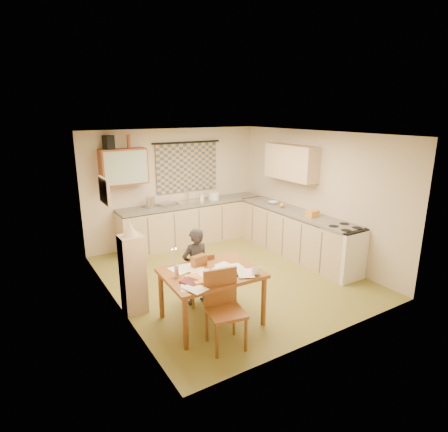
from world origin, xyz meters
TOP-DOWN VIEW (x-y plane):
  - floor at (0.00, 0.00)m, footprint 4.00×4.50m
  - ceiling at (0.00, 0.00)m, footprint 4.00×4.50m
  - wall_back at (0.00, 2.26)m, footprint 4.00×0.02m
  - wall_front at (0.00, -2.26)m, footprint 4.00×0.02m
  - wall_left at (-2.01, 0.00)m, footprint 0.02×4.50m
  - wall_right at (2.01, 0.00)m, footprint 0.02×4.50m
  - window_blind at (0.30, 2.22)m, footprint 1.45×0.03m
  - curtain_rod at (0.30, 2.20)m, footprint 1.60×0.04m
  - wall_cabinet at (-1.15, 2.08)m, footprint 0.90×0.34m
  - wall_cabinet_glass at (-1.15, 1.91)m, footprint 0.84×0.02m
  - upper_cabinet_right at (1.83, 0.55)m, footprint 0.34×1.30m
  - framed_print at (-1.97, 0.40)m, footprint 0.04×0.50m
  - print_canvas at (-1.95, 0.40)m, footprint 0.01×0.42m
  - counter_back at (0.28, 1.95)m, footprint 3.30×0.62m
  - counter_right at (1.70, 0.21)m, footprint 0.62×2.95m
  - stove at (1.70, -1.06)m, footprint 0.59×0.59m
  - sink at (0.24, 1.95)m, footprint 0.60×0.51m
  - tap at (0.26, 2.13)m, footprint 0.04×0.04m
  - dish_rack at (-0.33, 1.95)m, footprint 0.44×0.41m
  - kettle at (-0.69, 1.95)m, footprint 0.22×0.22m
  - mixing_bowl at (0.81, 1.95)m, footprint 0.27×0.27m
  - soap_bottle at (0.54, 2.00)m, footprint 0.13×0.13m
  - bowl at (1.70, 0.93)m, footprint 0.30×0.30m
  - orange_bag at (1.70, -0.27)m, footprint 0.23×0.17m
  - fruit_orange at (1.65, 0.56)m, footprint 0.10×0.10m
  - speaker at (-1.41, 2.08)m, footprint 0.20×0.23m
  - bottle_green at (-1.32, 2.08)m, footprint 0.08×0.08m
  - bottle_brown at (-1.02, 2.08)m, footprint 0.09×0.09m
  - dining_table at (-1.01, -1.12)m, footprint 1.32×1.02m
  - chair_far at (-0.91, -0.57)m, footprint 0.40×0.40m
  - chair_near at (-1.15, -1.71)m, footprint 0.51×0.51m
  - person at (-0.95, -0.55)m, footprint 0.45×0.30m
  - shelf_stand at (-1.84, -0.30)m, footprint 0.32×0.30m
  - lampshade at (-1.84, -0.30)m, footprint 0.20×0.20m
  - letter_rack at (-1.06, -0.88)m, footprint 0.24×0.14m
  - mug at (-0.55, -1.52)m, footprint 0.15×0.15m
  - magazine at (-1.49, -1.33)m, footprint 0.36×0.38m
  - book at (-1.40, -1.21)m, footprint 0.21×0.28m
  - orange_box at (-1.33, -1.39)m, footprint 0.12×0.09m
  - eyeglasses at (-0.84, -1.44)m, footprint 0.14×0.06m
  - candle_holder at (-1.49, -1.06)m, footprint 0.08×0.08m
  - candle at (-1.53, -1.04)m, footprint 0.03×0.03m
  - candle_flame at (-1.50, -1.07)m, footprint 0.02×0.02m
  - papers at (-1.07, -1.16)m, footprint 1.12×0.96m

SIDE VIEW (x-z plane):
  - floor at x=0.00m, z-range -0.02..0.00m
  - chair_far at x=-0.91m, z-range -0.16..0.66m
  - chair_near at x=-1.15m, z-range -0.18..0.78m
  - dining_table at x=-1.01m, z-range 0.00..0.75m
  - counter_right at x=1.70m, z-range -0.01..0.91m
  - counter_back at x=0.28m, z-range -0.01..0.91m
  - stove at x=1.70m, z-range 0.00..0.91m
  - shelf_stand at x=-1.84m, z-range 0.00..1.17m
  - person at x=-0.95m, z-range 0.00..1.20m
  - eyeglasses at x=-0.84m, z-range 0.75..0.77m
  - papers at x=-1.07m, z-range 0.75..0.77m
  - book at x=-1.40m, z-range 0.75..0.77m
  - magazine at x=-1.49m, z-range 0.75..0.77m
  - orange_box at x=-1.33m, z-range 0.75..0.79m
  - mug at x=-0.55m, z-range 0.75..0.85m
  - letter_rack at x=-1.06m, z-range 0.75..0.91m
  - candle_holder at x=-1.49m, z-range 0.75..0.93m
  - sink at x=0.24m, z-range 0.83..0.93m
  - bowl at x=1.70m, z-range 0.92..0.97m
  - dish_rack at x=-0.33m, z-range 0.92..0.98m
  - fruit_orange at x=1.65m, z-range 0.92..1.02m
  - orange_bag at x=1.70m, z-range 0.92..1.04m
  - mixing_bowl at x=0.81m, z-range 0.92..1.08m
  - soap_bottle at x=0.54m, z-range 0.92..1.09m
  - kettle at x=-0.69m, z-range 0.92..1.16m
  - candle at x=-1.53m, z-range 0.93..1.15m
  - tap at x=0.26m, z-range 0.92..1.20m
  - candle_flame at x=-1.50m, z-range 1.15..1.17m
  - wall_back at x=0.00m, z-range 0.00..2.50m
  - wall_front at x=0.00m, z-range 0.00..2.50m
  - wall_left at x=-2.01m, z-range 0.00..2.50m
  - wall_right at x=2.01m, z-range 0.00..2.50m
  - lampshade at x=-1.84m, z-range 1.17..1.39m
  - window_blind at x=0.30m, z-range 1.12..2.17m
  - framed_print at x=-1.97m, z-range 1.50..1.90m
  - print_canvas at x=-1.95m, z-range 1.54..1.86m
  - wall_cabinet at x=-1.15m, z-range 1.45..2.15m
  - wall_cabinet_glass at x=-1.15m, z-range 1.48..2.12m
  - upper_cabinet_right at x=1.83m, z-range 1.50..2.20m
  - curtain_rod at x=0.30m, z-range 2.18..2.22m
  - speaker at x=-1.41m, z-range 2.15..2.41m
  - bottle_green at x=-1.32m, z-range 2.15..2.41m
  - bottle_brown at x=-1.02m, z-range 2.15..2.41m
  - ceiling at x=0.00m, z-range 2.50..2.52m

